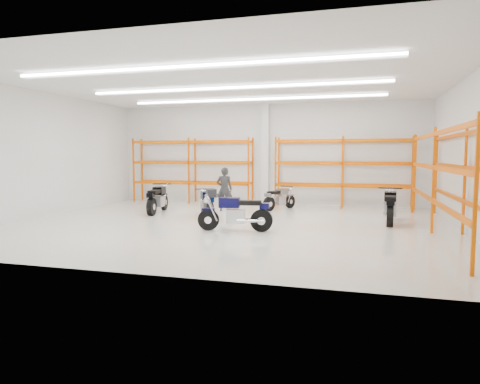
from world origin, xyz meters
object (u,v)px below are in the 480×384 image
(motorcycle_main, at_px, (238,214))
(motorcycle_back_b, at_px, (207,203))
(motorcycle_back_c, at_px, (278,199))
(structural_column, at_px, (265,154))
(motorcycle_back_a, at_px, (157,200))
(standing_man, at_px, (224,189))
(motorcycle_back_d, at_px, (390,207))

(motorcycle_main, xyz_separation_m, motorcycle_back_b, (-1.83, 2.43, 0.00))
(motorcycle_back_c, height_order, structural_column, structural_column)
(motorcycle_back_a, height_order, standing_man, standing_man)
(motorcycle_back_d, height_order, structural_column, structural_column)
(motorcycle_back_b, height_order, structural_column, structural_column)
(motorcycle_main, height_order, standing_man, standing_man)
(motorcycle_back_a, relative_size, standing_man, 1.29)
(standing_man, relative_size, structural_column, 0.39)
(motorcycle_main, bearing_deg, motorcycle_back_d, 31.10)
(structural_column, bearing_deg, motorcycle_back_c, -62.99)
(motorcycle_back_d, relative_size, standing_man, 1.32)
(motorcycle_back_b, xyz_separation_m, structural_column, (1.15, 4.53, 1.74))
(structural_column, bearing_deg, motorcycle_back_b, -104.26)
(motorcycle_back_a, distance_m, motorcycle_back_b, 2.24)
(motorcycle_main, xyz_separation_m, standing_man, (-1.75, 4.20, 0.36))
(motorcycle_back_b, xyz_separation_m, motorcycle_back_c, (2.08, 2.70, -0.07))
(motorcycle_back_b, height_order, motorcycle_back_d, motorcycle_back_d)
(motorcycle_back_a, relative_size, motorcycle_back_d, 0.98)
(motorcycle_back_d, bearing_deg, structural_column, 139.42)
(motorcycle_back_b, xyz_separation_m, standing_man, (0.08, 1.77, 0.36))
(motorcycle_back_c, distance_m, structural_column, 2.74)
(motorcycle_back_a, distance_m, structural_column, 5.56)
(motorcycle_back_d, distance_m, structural_column, 6.87)
(motorcycle_main, relative_size, structural_column, 0.49)
(motorcycle_main, height_order, motorcycle_back_d, motorcycle_back_d)
(motorcycle_back_b, relative_size, structural_column, 0.42)
(motorcycle_main, relative_size, motorcycle_back_b, 1.17)
(motorcycle_back_d, height_order, standing_man, standing_man)
(structural_column, bearing_deg, motorcycle_back_a, -129.38)
(motorcycle_main, relative_size, motorcycle_back_c, 1.28)
(motorcycle_back_b, distance_m, motorcycle_back_d, 6.20)
(motorcycle_back_a, relative_size, structural_column, 0.50)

